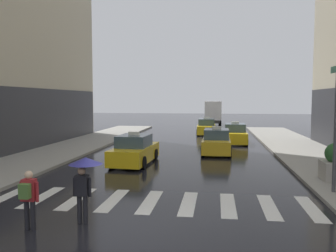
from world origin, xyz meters
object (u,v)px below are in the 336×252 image
Objects in this scene: pedestrian_with_umbrella at (84,172)px; planter_near_corner at (336,163)px; pedestrian_with_backpack at (29,196)px; taxi_lead at (135,151)px; taxi_third at (235,134)px; box_truck at (213,112)px; taxi_fourth at (206,127)px; taxi_second at (216,142)px.

planter_near_corner is (8.79, 6.02, -0.64)m from pedestrian_with_umbrella.
planter_near_corner is (10.11, 6.73, -0.10)m from pedestrian_with_backpack.
taxi_lead is 1.01× the size of taxi_third.
box_truck reaches higher than taxi_lead.
pedestrian_with_backpack is at bearing -96.50° from box_truck.
taxi_third is 7.23m from taxi_fourth.
taxi_second is at bearing -85.20° from taxi_fourth.
pedestrian_with_umbrella reaches higher than taxi_second.
box_truck is at bearing 83.50° from pedestrian_with_backpack.
box_truck is at bearing 85.29° from pedestrian_with_umbrella.
pedestrian_with_umbrella is 1.18× the size of pedestrian_with_backpack.
taxi_lead is 2.38× the size of pedestrian_with_umbrella.
pedestrian_with_backpack is 1.03× the size of planter_near_corner.
box_truck is (-0.51, 25.59, 1.13)m from taxi_second.
taxi_lead is 0.61× the size of box_truck.
taxi_second and taxi_third have the same top height.
taxi_second reaches higher than planter_near_corner.
taxi_lead is 17.10m from taxi_fourth.
box_truck is at bearing 87.79° from taxi_fourth.
taxi_lead and taxi_third have the same top height.
box_truck reaches higher than planter_near_corner.
taxi_second is at bearing 44.95° from taxi_lead.
taxi_fourth is at bearing 78.12° from taxi_lead.
taxi_lead reaches higher than pedestrian_with_backpack.
taxi_lead is at bearing 94.83° from pedestrian_with_umbrella.
taxi_fourth is (-1.02, 12.20, 0.00)m from taxi_second.
taxi_lead and taxi_fourth have the same top height.
taxi_lead is 2.89× the size of planter_near_corner.
taxi_fourth is at bearing 81.38° from pedestrian_with_backpack.
taxi_third is 19.99m from pedestrian_with_umbrella.
taxi_third is at bearing 71.75° from pedestrian_with_backpack.
pedestrian_with_backpack is at bearing -151.89° from pedestrian_with_umbrella.
taxi_second is at bearing -105.50° from taxi_third.
taxi_fourth reaches higher than pedestrian_with_backpack.
planter_near_corner is at bearing -18.90° from taxi_lead.
pedestrian_with_backpack is (-4.06, -26.74, 0.25)m from taxi_fourth.
taxi_lead is at bearing -101.88° from taxi_fourth.
taxi_second is 2.85× the size of planter_near_corner.
taxi_second is 25.62m from box_truck.
box_truck is 33.87m from planter_near_corner.
box_truck reaches higher than taxi_third.
taxi_second is 14.36m from pedestrian_with_umbrella.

